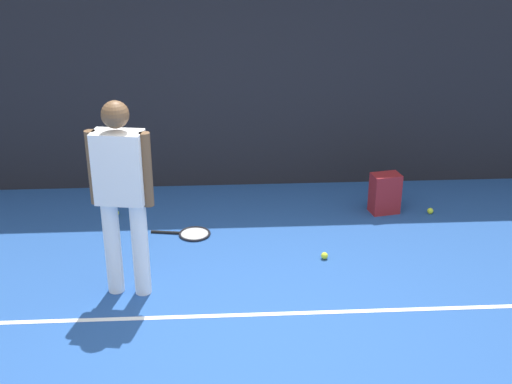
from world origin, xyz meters
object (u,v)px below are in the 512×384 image
Objects in this scene: tennis_racket at (192,234)px; tennis_ball_by_fence at (430,211)px; tennis_ball_near_player at (116,213)px; tennis_ball_mid_court at (324,256)px; tennis_player at (121,189)px; backpack at (384,193)px.

tennis_ball_by_fence is at bearing 17.16° from tennis_racket.
tennis_ball_mid_court is (2.09, -1.07, 0.00)m from tennis_ball_near_player.
tennis_ball_mid_court is at bearing -154.98° from tennis_player.
backpack is at bearing 21.48° from tennis_racket.
tennis_player is at bearing 19.31° from backpack.
tennis_player reaches higher than tennis_ball_near_player.
backpack reaches higher than tennis_racket.
tennis_ball_by_fence is at bearing -2.38° from tennis_ball_near_player.
backpack is at bearing 51.98° from tennis_ball_mid_court.
tennis_ball_near_player and tennis_ball_by_fence have the same top height.
backpack is (2.57, 1.50, -0.76)m from tennis_player.
tennis_ball_near_player is 1.00× the size of tennis_ball_by_fence.
tennis_ball_near_player is 1.00× the size of tennis_ball_mid_court.
tennis_ball_by_fence and tennis_ball_mid_court have the same top height.
backpack is at bearing -139.75° from tennis_player.
tennis_ball_near_player is at bearing 158.23° from tennis_racket.
tennis_ball_near_player is at bearing -11.88° from backpack.
tennis_ball_near_player is (-0.33, 1.54, -0.93)m from tennis_player.
tennis_racket is (0.50, 1.05, -0.95)m from tennis_player.
tennis_player is 1.50m from tennis_racket.
tennis_player reaches higher than tennis_ball_by_fence.
tennis_ball_mid_court is (1.27, -0.57, 0.02)m from tennis_racket.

